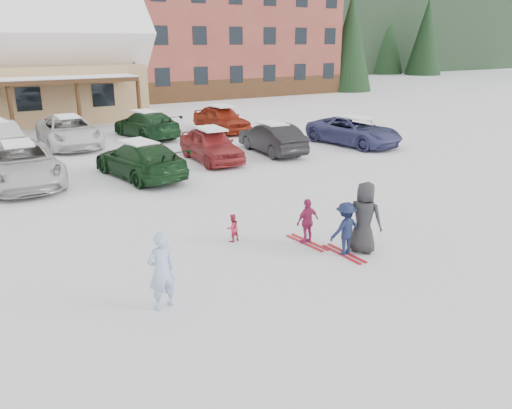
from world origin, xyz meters
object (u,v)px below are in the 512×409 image
lamp_post (134,63)px  child_navy (345,229)px  parked_car_6 (354,131)px  adult_skier (161,271)px  parked_car_3 (140,160)px  parked_car_5 (272,138)px  toddler_red (232,228)px  parked_car_12 (221,119)px  alpine_hotel (185,2)px  bystander_dark (364,218)px  parked_car_4 (211,145)px  parked_car_10 (69,131)px  parked_car_2 (20,164)px  parked_car_11 (146,124)px  child_magenta (308,221)px

lamp_post → child_navy: lamp_post is taller
parked_car_6 → adult_skier: bearing=-153.1°
parked_car_3 → parked_car_5: 6.90m
toddler_red → parked_car_12: parked_car_12 is taller
alpine_hotel → bystander_dark: (-12.05, -39.05, -7.71)m
parked_car_4 → parked_car_12: 7.47m
bystander_dark → parked_car_3: (-2.53, 9.91, -0.21)m
parked_car_10 → parked_car_3: bearing=-82.0°
parked_car_5 → parked_car_2: bearing=1.8°
parked_car_2 → parked_car_10: 7.01m
lamp_post → child_navy: bearing=-96.7°
parked_car_11 → bystander_dark: bearing=79.8°
alpine_hotel → lamp_post: 16.79m
child_magenta → parked_car_3: size_ratio=0.25×
adult_skier → parked_car_2: (-1.29, 11.35, -0.04)m
child_magenta → parked_car_10: size_ratio=0.22×
child_navy → parked_car_3: parked_car_3 is taller
adult_skier → parked_car_5: size_ratio=0.38×
alpine_hotel → bystander_dark: bearing=-107.2°
parked_car_3 → parked_car_12: 10.59m
bystander_dark → parked_car_12: (4.86, 17.49, -0.16)m
child_navy → parked_car_2: size_ratio=0.25×
adult_skier → alpine_hotel: bearing=-123.2°
adult_skier → parked_car_12: bearing=-129.4°
parked_car_5 → parked_car_10: size_ratio=0.78×
lamp_post → parked_car_10: (-6.25, -8.51, -2.88)m
parked_car_2 → parked_car_6: 15.62m
bystander_dark → parked_car_11: (0.46, 17.96, -0.19)m
child_navy → parked_car_5: bearing=-115.9°
child_navy → lamp_post: bearing=-99.0°
parked_car_3 → parked_car_5: size_ratio=1.13×
parked_car_2 → bystander_dark: bearing=-60.0°
parked_car_3 → parked_car_4: parked_car_4 is taller
adult_skier → child_magenta: 4.65m
alpine_hotel → adult_skier: 43.55m
child_navy → parked_car_3: 10.02m
child_navy → parked_car_4: 11.07m
child_magenta → parked_car_2: (-5.76, 10.10, 0.16)m
parked_car_3 → parked_car_6: bearing=173.5°
parked_car_4 → parked_car_6: bearing=-0.8°
parked_car_5 → parked_car_4: bearing=3.0°
parked_car_11 → toddler_red: bearing=70.5°
alpine_hotel → parked_car_4: alpine_hotel is taller
adult_skier → parked_car_2: adult_skier is taller
toddler_red → parked_car_10: 15.39m
parked_car_5 → parked_car_12: bearing=-92.3°
parked_car_11 → parked_car_12: size_ratio=1.12×
adult_skier → parked_car_4: adult_skier is taller
adult_skier → parked_car_4: bearing=-129.2°
bystander_dark → parked_car_2: size_ratio=0.33×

